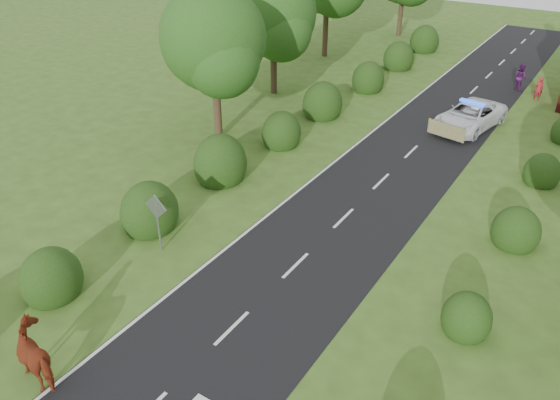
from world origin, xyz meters
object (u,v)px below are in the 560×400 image
Objects in this scene: pedestrian_red at (539,89)px; pedestrian_purple at (520,77)px; cow at (41,356)px; road_sign at (157,215)px; police_van at (470,116)px.

pedestrian_red is 2.09m from pedestrian_purple.
pedestrian_purple is at bearing -67.41° from pedestrian_red.
pedestrian_red is at bearing 171.94° from cow.
pedestrian_red reaches higher than cow.
cow is 34.77m from pedestrian_purple.
pedestrian_purple is (7.56, 27.73, -0.73)m from road_sign.
cow is 1.14× the size of pedestrian_purple.
police_van reaches higher than pedestrian_red.
road_sign reaches higher than pedestrian_purple.
pedestrian_purple is at bearing 94.96° from police_van.
cow is at bearing 54.05° from pedestrian_red.
pedestrian_purple reaches higher than cow.
road_sign is at bearing -161.82° from cow.
police_van is 8.81m from pedestrian_purple.
road_sign is 1.37× the size of pedestrian_purple.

